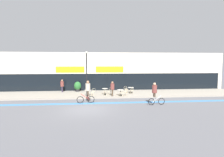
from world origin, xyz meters
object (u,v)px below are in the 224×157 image
object	(u,v)px
cafe_chair_0_near	(88,92)
lamp_post	(87,71)
bistro_table_0	(88,92)
cafe_chair_1_near	(105,91)
pedestrian_near_end	(112,87)
pedestrian_far_end	(62,85)
cafe_chair_3_side	(126,89)
bistro_table_1	(105,90)
cafe_chair_2_side	(126,91)
cafe_chair_3_near	(132,90)
bistro_table_2	(120,91)
bistro_table_3	(131,89)
planter_pot	(78,86)
cafe_chair_2_near	(121,92)
cyclist_1	(87,90)
cyclist_0	(155,92)
cafe_chair_0_side	(93,91)
cafe_chair_1_side	(110,90)

from	to	relation	value
cafe_chair_0_near	lamp_post	xyz separation A→B (m)	(-0.05, -0.46, 2.49)
bistro_table_0	cafe_chair_1_near	distance (m)	2.07
pedestrian_near_end	pedestrian_far_end	bearing A→B (deg)	-14.16
cafe_chair_3_side	pedestrian_far_end	world-z (taller)	pedestrian_far_end
bistro_table_1	pedestrian_far_end	size ratio (longest dim) A/B	0.46
cafe_chair_2_side	cafe_chair_3_near	world-z (taller)	same
bistro_table_0	cafe_chair_0_near	world-z (taller)	cafe_chair_0_near
bistro_table_1	bistro_table_2	distance (m)	1.99
cafe_chair_1_near	cafe_chair_2_side	xyz separation A→B (m)	(2.45, -0.21, 0.00)
bistro_table_3	cafe_chair_2_side	distance (m)	2.05
bistro_table_3	cafe_chair_3_side	size ratio (longest dim) A/B	0.87
cafe_chair_2_side	cafe_chair_3_near	xyz separation A→B (m)	(1.00, 1.16, 0.00)
cafe_chair_0_near	cafe_chair_2_side	xyz separation A→B (m)	(4.52, 0.32, 0.00)
bistro_table_0	cafe_chair_3_near	distance (m)	5.58
bistro_table_0	bistro_table_2	world-z (taller)	bistro_table_2
planter_pot	pedestrian_near_end	xyz separation A→B (m)	(4.45, -3.93, 0.33)
planter_pot	bistro_table_0	bearing A→B (deg)	-65.76
cafe_chair_2_near	cafe_chair_3_side	world-z (taller)	same
cyclist_1	bistro_table_2	bearing A→B (deg)	-146.69
bistro_table_3	lamp_post	size ratio (longest dim) A/B	0.15
cafe_chair_0_near	cafe_chair_3_side	distance (m)	5.33
cafe_chair_0_near	cyclist_1	world-z (taller)	cyclist_1
bistro_table_3	planter_pot	world-z (taller)	planter_pot
cafe_chair_0_near	bistro_table_0	bearing A→B (deg)	2.96
pedestrian_near_end	cyclist_1	bearing A→B (deg)	59.10
cafe_chair_3_near	cyclist_1	bearing A→B (deg)	128.37
bistro_table_2	cafe_chair_1_near	size ratio (longest dim) A/B	0.87
cafe_chair_3_side	cyclist_0	distance (m)	6.46
cafe_chair_2_side	cyclist_0	bearing A→B (deg)	123.53
cafe_chair_0_near	lamp_post	distance (m)	2.53
cafe_chair_3_side	cafe_chair_0_side	bearing A→B (deg)	-155.50
lamp_post	pedestrian_far_end	size ratio (longest dim) A/B	3.07
cafe_chair_1_side	cafe_chair_2_side	size ratio (longest dim) A/B	1.00
pedestrian_far_end	bistro_table_3	bearing A→B (deg)	-13.23
cafe_chair_3_side	planter_pot	xyz separation A→B (m)	(-6.44, 1.95, 0.19)
bistro_table_0	lamp_post	xyz separation A→B (m)	(-0.05, -1.08, 2.50)
cafe_chair_3_side	cafe_chair_2_side	bearing A→B (deg)	-96.66
cafe_chair_1_near	cafe_chair_2_side	distance (m)	2.45
cafe_chair_0_side	pedestrian_near_end	world-z (taller)	pedestrian_near_end
bistro_table_2	bistro_table_3	size ratio (longest dim) A/B	0.99
bistro_table_1	pedestrian_near_end	size ratio (longest dim) A/B	0.45
cafe_chair_3_side	planter_pot	distance (m)	6.73
cafe_chair_0_side	cafe_chair_1_side	world-z (taller)	same
cafe_chair_3_side	pedestrian_near_end	distance (m)	2.85
bistro_table_0	pedestrian_near_end	xyz separation A→B (m)	(2.90, -0.48, 0.53)
cafe_chair_1_near	pedestrian_far_end	size ratio (longest dim) A/B	0.53
planter_pot	lamp_post	size ratio (longest dim) A/B	0.26
bistro_table_0	cafe_chair_2_side	world-z (taller)	cafe_chair_2_side
cafe_chair_3_near	planter_pot	distance (m)	7.52
cyclist_1	cafe_chair_3_near	bearing A→B (deg)	-147.46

